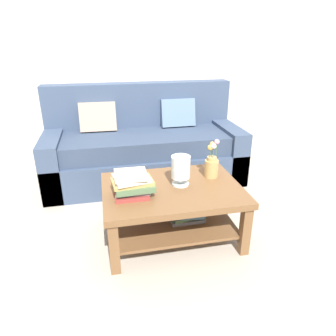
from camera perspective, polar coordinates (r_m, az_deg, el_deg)
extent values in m
plane|color=#ADA393|center=(2.96, -0.42, -8.34)|extent=(10.00, 10.00, 0.00)
cube|color=beige|center=(4.15, -5.51, 20.39)|extent=(6.40, 0.12, 2.70)
cube|color=#384760|center=(3.57, -4.27, 0.63)|extent=(2.17, 0.90, 0.36)
cube|color=#324057|center=(3.45, -4.33, 4.75)|extent=(1.93, 0.74, 0.20)
cube|color=#384760|center=(3.74, -5.31, 10.18)|extent=(2.17, 0.20, 0.70)
cube|color=#384760|center=(3.54, -20.29, 1.09)|extent=(0.20, 0.90, 0.60)
cube|color=#384760|center=(3.78, 10.63, 3.53)|extent=(0.20, 0.90, 0.60)
cube|color=gray|center=(3.58, -12.89, 9.26)|extent=(0.40, 0.19, 0.34)
cube|color=slate|center=(3.68, 1.79, 10.22)|extent=(0.40, 0.19, 0.34)
cube|color=brown|center=(2.43, 0.76, -4.07)|extent=(1.09, 0.79, 0.05)
cube|color=brown|center=(2.22, -9.96, -14.45)|extent=(0.07, 0.07, 0.41)
cube|color=brown|center=(2.43, 14.12, -11.21)|extent=(0.07, 0.07, 0.41)
cube|color=brown|center=(2.79, -10.73, -6.03)|extent=(0.07, 0.07, 0.41)
cube|color=brown|center=(2.96, 8.50, -4.09)|extent=(0.07, 0.07, 0.41)
cube|color=brown|center=(2.58, 0.72, -9.83)|extent=(0.97, 0.67, 0.02)
cube|color=slate|center=(2.59, 3.38, -9.12)|extent=(0.28, 0.20, 0.03)
cube|color=#51704C|center=(2.59, 3.28, -8.37)|extent=(0.32, 0.26, 0.03)
cube|color=#3D6075|center=(2.55, 3.47, -8.12)|extent=(0.31, 0.24, 0.03)
cube|color=#993833|center=(2.30, -6.77, -4.88)|extent=(0.25, 0.20, 0.03)
cube|color=slate|center=(2.30, -6.57, -4.14)|extent=(0.26, 0.17, 0.02)
cube|color=#51704C|center=(2.28, -6.24, -3.41)|extent=(0.29, 0.21, 0.04)
cube|color=tan|center=(2.27, -6.62, -2.54)|extent=(0.31, 0.22, 0.03)
cube|color=beige|center=(2.26, -6.81, -1.88)|extent=(0.28, 0.25, 0.03)
cube|color=beige|center=(2.23, -6.98, -1.25)|extent=(0.23, 0.19, 0.04)
cylinder|color=silver|center=(2.46, 2.32, -2.92)|extent=(0.14, 0.14, 0.02)
cylinder|color=silver|center=(2.45, 2.33, -2.25)|extent=(0.04, 0.04, 0.05)
cylinder|color=silver|center=(2.40, 2.38, 0.19)|extent=(0.15, 0.15, 0.18)
sphere|color=#2D333D|center=(2.41, 1.84, -0.49)|extent=(0.06, 0.06, 0.06)
sphere|color=#993833|center=(2.43, 2.81, -0.47)|extent=(0.04, 0.04, 0.04)
cylinder|color=tan|center=(2.60, 8.05, -0.09)|extent=(0.12, 0.12, 0.15)
cylinder|color=tan|center=(2.56, 8.16, 1.74)|extent=(0.08, 0.08, 0.03)
cylinder|color=#426638|center=(2.56, 8.97, 3.35)|extent=(0.01, 0.01, 0.11)
sphere|color=#B28CB7|center=(2.53, 9.06, 4.82)|extent=(0.04, 0.04, 0.04)
cylinder|color=#426638|center=(2.56, 8.15, 3.21)|extent=(0.01, 0.01, 0.09)
sphere|color=gold|center=(2.54, 8.22, 4.44)|extent=(0.04, 0.04, 0.04)
cylinder|color=#426638|center=(2.53, 7.80, 2.75)|extent=(0.01, 0.01, 0.07)
sphere|color=gold|center=(2.52, 7.86, 3.79)|extent=(0.04, 0.04, 0.04)
cylinder|color=#426638|center=(2.52, 8.40, 2.80)|extent=(0.01, 0.01, 0.09)
sphere|color=silver|center=(2.51, 8.47, 4.01)|extent=(0.05, 0.05, 0.05)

